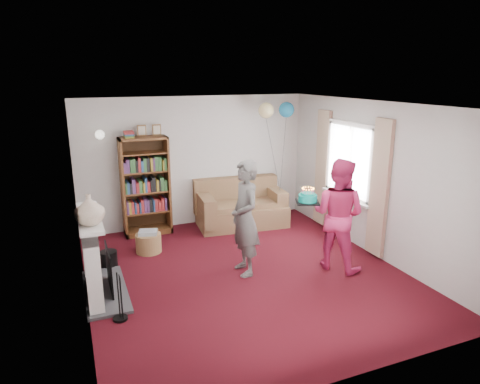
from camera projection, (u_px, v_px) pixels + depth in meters
name	position (u px, v px, depth m)	size (l,w,h in m)	color
ground	(245.00, 273.00, 6.43)	(5.00, 5.00, 0.00)	black
wall_back	(196.00, 161.00, 8.34)	(4.50, 0.02, 2.50)	silver
wall_left	(77.00, 212.00, 5.28)	(0.02, 5.00, 2.50)	silver
wall_right	(374.00, 179.00, 6.92)	(0.02, 5.00, 2.50)	silver
ceiling	(246.00, 104.00, 5.76)	(4.50, 5.00, 0.01)	white
fireplace	(96.00, 259.00, 5.71)	(0.55, 1.80, 1.12)	#3F3F42
window_bay	(349.00, 175.00, 7.45)	(0.14, 2.02, 2.20)	white
wall_sconce	(100.00, 135.00, 7.40)	(0.16, 0.23, 0.16)	gold
bookcase	(145.00, 187.00, 7.87)	(0.86, 0.42, 2.02)	#472B14
sofa	(240.00, 208.00, 8.47)	(1.71, 0.90, 0.90)	brown
wicker_basket	(149.00, 242.00, 7.16)	(0.43, 0.43, 0.38)	olive
person_striped	(245.00, 218.00, 6.25)	(0.63, 0.41, 1.72)	black
person_magenta	(338.00, 215.00, 6.42)	(0.83, 0.65, 1.71)	#D32A64
birthday_cake	(308.00, 198.00, 6.19)	(0.32, 0.32, 0.22)	black
balloons	(276.00, 110.00, 8.27)	(0.74, 0.46, 1.71)	#3F3F3F
mantel_vase	(89.00, 209.00, 5.18)	(0.36, 0.36, 0.38)	beige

